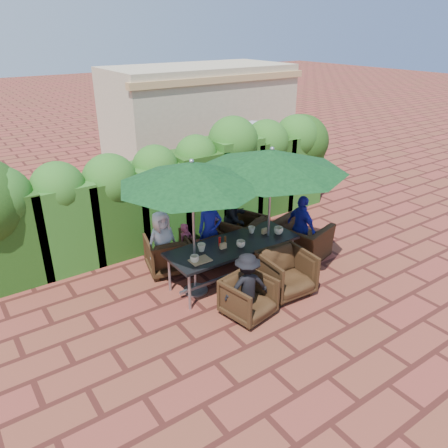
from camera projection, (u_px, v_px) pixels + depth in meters
ground at (239, 277)px, 8.33m from camera, size 80.00×80.00×0.00m
dining_table at (233, 248)px, 7.96m from camera, size 2.48×0.90×0.75m
umbrella_left at (192, 174)px, 6.98m from camera, size 2.45×2.45×2.46m
umbrella_right at (272, 160)px, 7.66m from camera, size 2.71×2.71×2.46m
chair_far_left at (167, 252)px, 8.39m from camera, size 0.93×0.89×0.80m
chair_far_mid at (204, 245)px, 8.75m from camera, size 0.70×0.66×0.70m
chair_far_right at (243, 232)px, 9.13m from camera, size 1.07×1.04×0.86m
chair_near_left at (249, 296)px, 7.09m from camera, size 0.84×0.81×0.75m
chair_near_right at (286, 271)px, 7.69m from camera, size 0.89×0.84×0.86m
chair_end_right at (301, 234)px, 8.94m from camera, size 0.96×1.23×0.95m
adult_far_left at (162, 243)px, 8.23m from camera, size 0.65×0.42×1.27m
adult_far_mid at (210, 230)px, 8.65m from camera, size 0.59×0.53×1.34m
adult_far_right at (236, 218)px, 9.17m from camera, size 0.76×0.62×1.37m
adult_near_left at (247, 286)px, 6.98m from camera, size 0.79×0.51×1.14m
adult_end_right at (301, 227)px, 8.79m from camera, size 0.42×0.80×1.33m
child_left at (186, 245)px, 8.55m from camera, size 0.39×0.35×0.90m
child_right at (216, 234)px, 9.06m from camera, size 0.32×0.27×0.87m
pedestrian_a at (196, 168)px, 11.98m from camera, size 1.60×1.14×1.62m
pedestrian_b at (214, 161)px, 12.53m from camera, size 0.94×0.83×1.67m
pedestrian_c at (253, 151)px, 13.11m from camera, size 1.19×1.23×1.84m
cup_a at (195, 259)px, 7.31m from camera, size 0.15×0.15×0.12m
cup_b at (201, 247)px, 7.66m from camera, size 0.15×0.15×0.14m
cup_c at (241, 244)px, 7.80m from camera, size 0.16×0.16×0.13m
cup_d at (252, 230)px, 8.34m from camera, size 0.13×0.13×0.13m
cup_e at (279, 231)px, 8.29m from camera, size 0.18×0.18×0.14m
ketchup_bottle at (220, 241)px, 7.85m from camera, size 0.04×0.04×0.17m
sauce_bottle at (225, 241)px, 7.88m from camera, size 0.04×0.04×0.17m
serving_tray at (200, 260)px, 7.37m from camera, size 0.35×0.25×0.02m
number_block_left at (223, 246)px, 7.76m from camera, size 0.12×0.06×0.10m
number_block_right at (265, 231)px, 8.33m from camera, size 0.12×0.06×0.10m
hedge_wall at (173, 180)px, 9.48m from camera, size 9.10×1.60×2.52m
building at (199, 115)px, 14.70m from camera, size 6.20×3.08×3.20m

